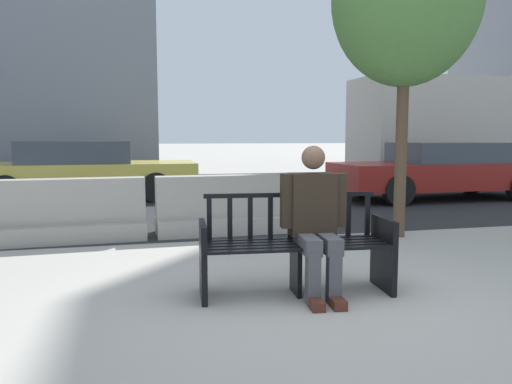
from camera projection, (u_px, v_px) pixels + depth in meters
ground_plane at (317, 302)px, 4.23m from camera, size 200.00×200.00×0.00m
street_asphalt at (196, 192)px, 12.63m from camera, size 120.00×12.00×0.01m
street_bench at (295, 249)px, 4.44m from camera, size 1.73×0.67×0.88m
seated_person at (315, 217)px, 4.38m from camera, size 0.59×0.75×1.31m
jersey_barrier_centre at (226, 209)px, 7.25m from camera, size 2.02×0.73×0.84m
jersey_barrier_left at (69, 216)px, 6.67m from camera, size 2.03×0.77×0.84m
car_taxi_near at (85, 170)px, 11.08m from camera, size 4.75×2.00×1.30m
car_sedan_mid at (441, 170)px, 11.15m from camera, size 4.73×1.90×1.27m
delivery_truck at (461, 127)px, 14.75m from camera, size 6.83×2.40×3.05m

